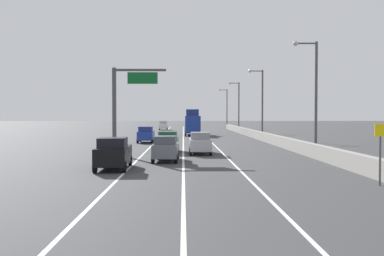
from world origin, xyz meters
The scene contains 18 objects.
ground_plane centered at (0.00, 64.00, 0.00)m, with size 320.00×320.00×0.00m, color #38383A.
lane_stripe_left centered at (-5.50, 55.00, 0.00)m, with size 0.16×130.00×0.00m, color silver.
lane_stripe_center centered at (-2.00, 55.00, 0.00)m, with size 0.16×130.00×0.00m, color silver.
lane_stripe_right centered at (1.50, 55.00, 0.00)m, with size 0.16×130.00×0.00m, color silver.
jersey_barrier_right centered at (8.45, 40.00, 0.55)m, with size 0.60×120.00×1.10m, color gray.
overhead_sign_gantry centered at (-7.26, 33.82, 4.73)m, with size 4.68×0.36×7.50m.
speed_advisory_sign centered at (7.55, 16.30, 1.76)m, with size 0.60×0.11×3.00m.
lamp_post_right_second centered at (9.14, 33.08, 5.62)m, with size 2.14×0.44×9.75m.
lamp_post_right_third centered at (8.87, 57.58, 5.62)m, with size 2.14×0.44×9.75m.
lamp_post_right_fourth centered at (8.60, 82.08, 5.62)m, with size 2.14×0.44×9.75m.
lamp_post_right_fifth centered at (8.68, 106.58, 5.62)m, with size 2.14×0.44×9.75m.
car_blue_0 centered at (-6.57, 49.50, 0.98)m, with size 1.92×4.27×1.97m.
car_silver_1 centered at (-0.54, 33.92, 0.95)m, with size 1.88×4.67×1.90m.
car_white_2 centered at (-6.41, 93.38, 0.99)m, with size 1.90×4.05×2.00m.
car_black_3 centered at (-6.41, 23.12, 1.01)m, with size 2.06×4.71×2.01m.
car_green_4 centered at (-3.39, 35.54, 0.96)m, with size 1.95×4.62×1.92m.
car_gray_5 centered at (-3.30, 27.81, 0.94)m, with size 1.93×4.20×1.88m.
box_truck centered at (-0.48, 68.64, 1.97)m, with size 2.53×9.30×4.29m.
Camera 1 is at (-2.00, -5.10, 3.47)m, focal length 41.83 mm.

